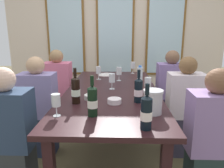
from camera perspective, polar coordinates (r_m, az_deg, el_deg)
ground_plane at (r=2.67m, az=-0.06°, el=-17.10°), size 12.00×12.00×0.00m
back_wall_with_windows at (r=4.32m, az=0.85°, el=14.95°), size 4.18×0.10×2.90m
dining_table at (r=2.40m, az=-0.06°, el=-3.28°), size 0.98×2.14×0.74m
white_plate_0 at (r=3.16m, az=-1.48°, el=2.43°), size 0.25×0.25×0.01m
metal_pitcher at (r=1.74m, az=10.61°, el=-4.52°), size 0.16×0.16×0.19m
wine_bottle_0 at (r=1.45m, az=8.94°, el=-7.28°), size 0.08×0.08×0.31m
wine_bottle_1 at (r=1.97m, az=6.90°, el=-1.61°), size 0.08×0.08×0.30m
wine_bottle_2 at (r=1.96m, az=-9.44°, el=-1.54°), size 0.08×0.08×0.32m
wine_bottle_3 at (r=1.66m, az=-5.11°, el=-4.39°), size 0.08×0.08×0.31m
tasting_bowl_0 at (r=2.07m, az=-5.62°, el=-3.41°), size 0.12×0.12×0.05m
tasting_bowl_1 at (r=1.95m, az=0.64°, el=-4.44°), size 0.12×0.12×0.04m
water_bottle at (r=2.56m, az=7.26°, el=2.01°), size 0.06×0.06×0.24m
wine_glass_0 at (r=1.70m, az=-14.40°, el=-4.40°), size 0.07×0.07×0.17m
wine_glass_1 at (r=2.87m, az=-3.55°, el=3.49°), size 0.07×0.07×0.17m
wine_glass_2 at (r=2.23m, az=9.33°, el=0.36°), size 0.07×0.07×0.17m
wine_glass_3 at (r=2.80m, az=1.83°, el=3.24°), size 0.07×0.07×0.17m
wine_glass_4 at (r=3.28m, az=5.44°, el=4.85°), size 0.07×0.07×0.17m
wine_glass_5 at (r=2.39m, az=-0.03°, el=1.38°), size 0.07×0.07×0.17m
seated_person_0 at (r=1.99m, az=-25.06°, el=-12.79°), size 0.38×0.24×1.11m
seated_person_1 at (r=1.92m, az=24.43°, el=-13.71°), size 0.38×0.24×1.11m
seated_person_2 at (r=2.55m, az=-18.45°, el=-6.31°), size 0.38×0.24×1.11m
seated_person_3 at (r=2.55m, az=18.34°, el=-6.34°), size 0.38×0.24×1.11m
seated_person_4 at (r=3.27m, az=-13.77°, el=-1.55°), size 0.38×0.24×1.11m
seated_person_5 at (r=3.18m, az=14.91°, el=-2.04°), size 0.38×0.24×1.11m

